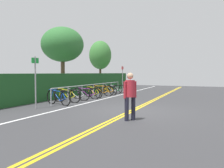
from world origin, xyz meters
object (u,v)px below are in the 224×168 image
bicycle_0 (58,97)px  tree_mid (63,45)px  bike_rack (93,87)px  bicycle_8 (116,89)px  sign_post_near (35,77)px  sign_post_far (122,76)px  bicycle_1 (67,96)px  bicycle_7 (111,89)px  bicycle_5 (101,90)px  pedestrian (130,93)px  bicycle_6 (107,90)px  tree_far_right (100,55)px  bicycle_3 (86,93)px  bicycle_4 (93,92)px  bicycle_2 (76,95)px

bicycle_0 → tree_mid: size_ratio=0.36×
bike_rack → bicycle_8: bearing=-1.2°
sign_post_near → sign_post_far: (9.89, -0.34, -0.07)m
bicycle_1 → bicycle_7: bearing=-1.3°
bicycle_5 → pedestrian: pedestrian is taller
bicycle_8 → sign_post_far: (1.06, -0.12, 0.99)m
bicycle_6 → bicycle_7: bicycle_7 is taller
tree_mid → bicycle_8: bearing=-56.0°
sign_post_near → tree_far_right: bearing=14.6°
bike_rack → bicycle_3: bearing=-178.4°
bicycle_6 → sign_post_far: (2.87, -0.08, 0.99)m
bicycle_0 → tree_mid: tree_mid is taller
bicycle_4 → bicycle_6: 1.97m
sign_post_far → bicycle_7: bearing=174.9°
bicycle_0 → bicycle_7: (6.51, 0.02, -0.03)m
bike_rack → tree_far_right: (8.28, 3.62, 2.78)m
bicycle_7 → sign_post_far: bearing=-5.1°
bicycle_4 → tree_mid: 5.01m
bicycle_5 → bicycle_7: bearing=1.2°
bicycle_4 → bicycle_5: 1.03m
bicycle_2 → pedestrian: 6.09m
bike_rack → bicycle_2: 1.94m
bike_rack → sign_post_near: bearing=178.4°
bike_rack → bicycle_1: bike_rack is taller
tree_far_right → bicycle_2: bearing=-161.1°
bicycle_2 → bicycle_6: 3.82m
bicycle_6 → sign_post_near: (-7.02, 0.26, 1.07)m
bike_rack → sign_post_far: sign_post_far is taller
bicycle_5 → tree_far_right: tree_far_right is taller
bike_rack → tree_mid: bearing=67.8°
bicycle_2 → bicycle_3: bearing=-10.0°
bicycle_5 → tree_mid: 4.80m
bicycle_1 → bicycle_4: 2.74m
bicycle_5 → tree_far_right: 8.74m
bicycle_5 → tree_mid: tree_mid is taller
bicycle_7 → bicycle_1: bearing=178.7°
bicycle_1 → bicycle_6: (4.70, -0.23, -0.05)m
bike_rack → bicycle_7: size_ratio=5.13×
tree_mid → bicycle_0: bearing=-146.4°
bicycle_3 → bicycle_8: 4.67m
bicycle_8 → sign_post_near: size_ratio=0.73×
bicycle_7 → bicycle_5: bearing=-178.8°
bicycle_5 → sign_post_far: bearing=-2.1°
tree_far_right → bicycle_3: bearing=-158.5°
bicycle_2 → sign_post_near: sign_post_near is taller
bicycle_3 → bicycle_7: size_ratio=1.06×
sign_post_far → tree_far_right: size_ratio=0.44×
bike_rack → bicycle_4: bike_rack is taller
tree_mid → bicycle_1: bearing=-142.0°
bicycle_3 → bicycle_6: size_ratio=1.05×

